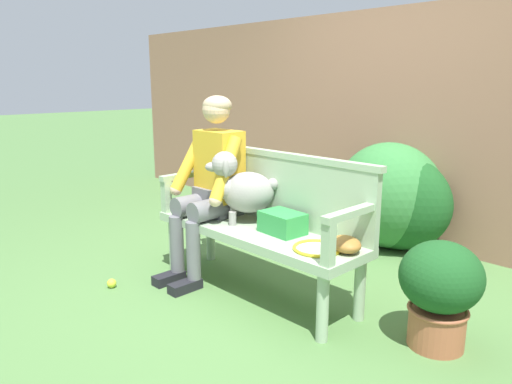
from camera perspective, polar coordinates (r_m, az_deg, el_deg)
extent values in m
plane|color=#4C753D|center=(3.45, 0.00, -11.69)|extent=(40.00, 40.00, 0.00)
cube|color=#936651|center=(4.68, 17.04, 7.43)|extent=(8.00, 0.30, 2.07)
ellipsoid|color=#194C1E|center=(4.36, 16.01, -0.99)|extent=(1.00, 0.63, 0.85)
ellipsoid|color=#337538|center=(4.40, 15.33, -0.35)|extent=(0.95, 0.86, 0.92)
cube|color=#9EB793|center=(3.30, 0.00, -4.75)|extent=(1.61, 0.48, 0.06)
cylinder|color=#9EB793|center=(3.80, -9.67, -6.24)|extent=(0.07, 0.07, 0.41)
cylinder|color=#9EB793|center=(2.81, 7.83, -13.31)|extent=(0.07, 0.07, 0.41)
cylinder|color=#9EB793|center=(4.00, -5.36, -5.10)|extent=(0.07, 0.07, 0.41)
cylinder|color=#9EB793|center=(3.08, 12.10, -11.04)|extent=(0.07, 0.07, 0.41)
cube|color=#9EB793|center=(3.37, 2.59, 0.23)|extent=(1.61, 0.05, 0.46)
cube|color=#9EB793|center=(3.33, 2.63, 4.44)|extent=(1.65, 0.06, 0.04)
cube|color=#9EB793|center=(3.71, -10.50, -0.54)|extent=(0.06, 0.06, 0.24)
cube|color=#9EB793|center=(3.79, -8.05, 2.01)|extent=(0.06, 0.48, 0.04)
cube|color=#9EB793|center=(2.62, 8.51, -6.17)|extent=(0.06, 0.06, 0.24)
cube|color=#9EB793|center=(2.74, 11.18, -2.38)|extent=(0.06, 0.48, 0.04)
cube|color=black|center=(3.65, -10.19, -9.93)|extent=(0.10, 0.24, 0.07)
cylinder|color=slate|center=(3.60, -9.29, -6.03)|extent=(0.10, 0.10, 0.42)
cylinder|color=slate|center=(3.61, -7.42, -1.45)|extent=(0.15, 0.31, 0.15)
cube|color=black|center=(3.49, -8.32, -10.91)|extent=(0.10, 0.24, 0.07)
cylinder|color=slate|center=(3.45, -7.37, -6.84)|extent=(0.10, 0.10, 0.42)
cylinder|color=slate|center=(3.46, -5.43, -2.05)|extent=(0.15, 0.31, 0.15)
cube|color=slate|center=(3.62, -4.51, -1.01)|extent=(0.32, 0.24, 0.20)
cube|color=gold|center=(3.58, -4.33, 3.08)|extent=(0.34, 0.22, 0.52)
cylinder|color=gold|center=(3.67, -7.84, 3.56)|extent=(0.14, 0.32, 0.45)
sphere|color=#DBB28E|center=(3.66, -9.39, 0.28)|extent=(0.09, 0.09, 0.09)
cylinder|color=gold|center=(3.35, -3.56, 2.74)|extent=(0.14, 0.32, 0.45)
sphere|color=#DBB28E|center=(3.30, -4.81, -0.98)|extent=(0.09, 0.09, 0.09)
sphere|color=#DBB28E|center=(3.52, -4.70, 9.63)|extent=(0.20, 0.20, 0.20)
ellipsoid|color=tan|center=(3.53, -4.58, 10.12)|extent=(0.21, 0.21, 0.14)
cylinder|color=gray|center=(3.47, -2.67, -2.52)|extent=(0.05, 0.05, 0.10)
cylinder|color=gray|center=(3.34, -2.78, -3.12)|extent=(0.05, 0.05, 0.10)
cylinder|color=gray|center=(3.46, 0.88, -2.52)|extent=(0.05, 0.05, 0.10)
cylinder|color=gray|center=(3.34, 0.91, -3.13)|extent=(0.05, 0.05, 0.10)
ellipsoid|color=gray|center=(3.36, -0.93, -0.04)|extent=(0.42, 0.42, 0.29)
sphere|color=gray|center=(3.36, -3.07, 0.36)|extent=(0.17, 0.17, 0.17)
sphere|color=gray|center=(3.33, -3.72, 3.27)|extent=(0.18, 0.18, 0.18)
ellipsoid|color=gray|center=(3.34, -5.10, 2.96)|extent=(0.13, 0.13, 0.07)
ellipsoid|color=gray|center=(3.40, -3.43, 3.29)|extent=(0.07, 0.07, 0.13)
ellipsoid|color=gray|center=(3.25, -3.59, 2.83)|extent=(0.07, 0.07, 0.13)
sphere|color=gray|center=(3.35, 1.98, 0.92)|extent=(0.08, 0.08, 0.08)
torus|color=yellow|center=(2.90, 7.20, -6.56)|extent=(0.34, 0.34, 0.02)
cylinder|color=silver|center=(2.90, 7.20, -6.69)|extent=(0.25, 0.25, 0.00)
cube|color=yellow|center=(3.00, 9.63, -5.87)|extent=(0.05, 0.08, 0.02)
cylinder|color=black|center=(3.09, 11.56, -5.38)|extent=(0.07, 0.22, 0.03)
ellipsoid|color=#9E6B2D|center=(2.88, 10.51, -6.04)|extent=(0.28, 0.26, 0.09)
cube|color=#2D8E42|center=(3.17, 3.13, -3.63)|extent=(0.29, 0.22, 0.14)
sphere|color=#CCDB33|center=(3.66, -16.62, -10.25)|extent=(0.07, 0.07, 0.07)
cylinder|color=#A85B3D|center=(2.96, 20.45, -14.73)|extent=(0.31, 0.31, 0.22)
torus|color=#A85B3D|center=(2.91, 20.62, -12.83)|extent=(0.33, 0.33, 0.02)
ellipsoid|color=#194C1E|center=(2.83, 20.94, -9.27)|extent=(0.45, 0.45, 0.39)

